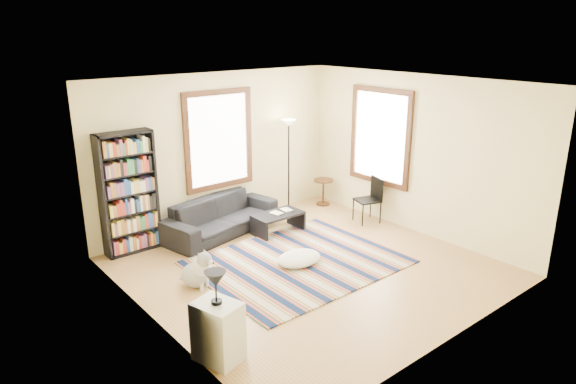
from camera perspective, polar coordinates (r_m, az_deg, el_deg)
floor at (r=8.04m, az=2.29°, el=-8.68°), size 5.00×5.00×0.10m
ceiling at (r=7.23m, az=2.58°, el=12.36°), size 5.00×5.00×0.10m
wall_back at (r=9.49m, az=-7.92°, el=4.66°), size 5.00×0.10×2.80m
wall_front at (r=5.97m, az=19.03°, el=-4.20°), size 5.00×0.10×2.80m
wall_left at (r=6.19m, az=-15.49°, el=-3.06°), size 0.10×5.00×2.80m
wall_right at (r=9.35m, az=14.19°, el=4.08°), size 0.10×5.00×2.80m
window_back at (r=9.38m, az=-7.72°, el=5.76°), size 1.20×0.06×1.60m
window_right at (r=9.73m, az=10.21°, el=6.07°), size 0.06×1.20×1.60m
rug at (r=8.16m, az=1.10°, el=-7.77°), size 3.04×2.43×0.02m
sofa at (r=9.25m, az=-7.48°, el=-2.67°), size 1.29×2.32×0.64m
bookshelf at (r=8.61m, az=-17.31°, el=-0.13°), size 0.90×0.30×2.00m
coffee_table at (r=9.25m, az=-1.13°, el=-3.45°), size 0.95×0.60×0.36m
book_a at (r=9.12m, az=-1.63°, el=-2.48°), size 0.23×0.18×0.02m
book_b at (r=9.31m, az=-0.60°, el=-2.07°), size 0.18×0.23×0.02m
floor_cushion at (r=8.09m, az=1.24°, el=-7.38°), size 0.91×0.82×0.19m
floor_lamp at (r=10.07m, az=0.08°, el=2.83°), size 0.39×0.39×1.86m
side_table at (r=10.68m, az=3.93°, el=-0.01°), size 0.42×0.42×0.54m
folding_chair at (r=9.77m, az=8.80°, el=-0.92°), size 0.52×0.51×0.86m
white_cabinet at (r=5.89m, az=-7.79°, el=-15.11°), size 0.50×0.58×0.70m
table_lamp at (r=5.62m, az=-8.03°, el=-10.48°), size 0.32×0.32×0.38m
dog at (r=7.47m, az=-10.40°, el=-8.34°), size 0.58×0.67×0.56m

